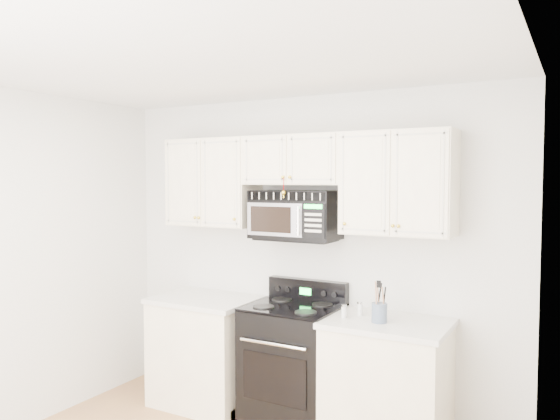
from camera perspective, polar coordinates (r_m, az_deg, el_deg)
The scene contains 9 objects.
room at distance 3.08m, azimuth -11.96°, elevation -8.48°, with size 3.51×3.51×2.61m.
base_cabinet_left at distance 4.87m, azimuth -7.70°, elevation -14.69°, with size 0.86×0.65×0.92m.
base_cabinet_right at distance 4.17m, azimuth 11.13°, elevation -17.85°, with size 0.86×0.65×0.92m.
range at distance 4.45m, azimuth 1.41°, elevation -15.65°, with size 0.69×0.64×1.10m.
upper_cabinets at distance 4.34m, azimuth 1.83°, elevation 3.36°, with size 2.44×0.37×0.75m.
microwave at distance 4.34m, azimuth 1.59°, elevation -0.48°, with size 0.70×0.40×0.38m.
utensil_crock at distance 3.95m, azimuth 10.35°, elevation -10.43°, with size 0.11×0.11×0.29m.
shaker_salt at distance 4.12m, azimuth 8.36°, elevation -10.14°, with size 0.04×0.04×0.10m.
shaker_pepper at distance 4.04m, azimuth 6.70°, elevation -10.45°, with size 0.04×0.04×0.10m.
Camera 1 is at (1.99, -2.27, 1.92)m, focal length 35.00 mm.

